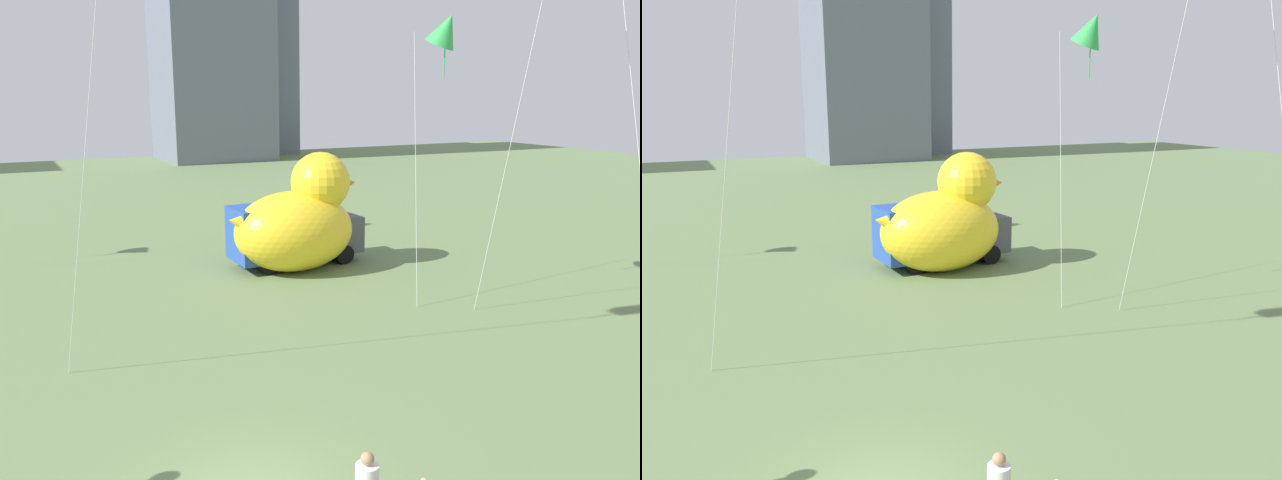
# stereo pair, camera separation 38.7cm
# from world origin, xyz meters

# --- Properties ---
(giant_inflatable_duck) EXTENTS (6.34, 4.07, 5.26)m
(giant_inflatable_duck) POSITION_xyz_m (8.14, 14.88, 2.24)
(giant_inflatable_duck) COLOR yellow
(giant_inflatable_duck) RESTS_ON ground
(box_truck) EXTENTS (6.14, 2.53, 2.85)m
(box_truck) POSITION_xyz_m (8.26, 15.77, 1.45)
(box_truck) COLOR #264CA5
(box_truck) RESTS_ON ground
(city_skyline) EXTENTS (65.42, 17.77, 37.86)m
(city_skyline) POSITION_xyz_m (10.88, 66.17, 15.08)
(city_skyline) COLOR gray
(city_skyline) RESTS_ON ground
(kite_green) EXTENTS (2.03, 2.09, 10.72)m
(kite_green) POSITION_xyz_m (11.02, 8.64, 9.98)
(kite_green) COLOR silver
(kite_green) RESTS_ON ground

